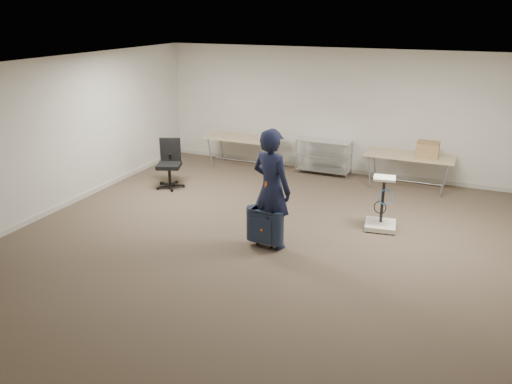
% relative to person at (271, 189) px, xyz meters
% --- Properties ---
extents(ground, '(9.00, 9.00, 0.00)m').
position_rel_person_xyz_m(ground, '(-0.26, -0.26, -0.96)').
color(ground, '#46382A').
rests_on(ground, ground).
extents(room_shell, '(8.00, 9.00, 9.00)m').
position_rel_person_xyz_m(room_shell, '(-0.26, 1.12, -0.91)').
color(room_shell, beige).
rests_on(room_shell, ground).
extents(folding_table_left, '(1.80, 0.75, 0.73)m').
position_rel_person_xyz_m(folding_table_left, '(-2.16, 3.69, -0.28)').
color(folding_table_left, tan).
rests_on(folding_table_left, ground).
extents(folding_table_right, '(1.80, 0.75, 0.73)m').
position_rel_person_xyz_m(folding_table_right, '(1.64, 3.69, -0.28)').
color(folding_table_right, tan).
rests_on(folding_table_right, ground).
extents(wire_shelf, '(1.22, 0.47, 0.80)m').
position_rel_person_xyz_m(wire_shelf, '(-0.26, 3.94, -0.52)').
color(wire_shelf, silver).
rests_on(wire_shelf, ground).
extents(person, '(0.81, 0.66, 1.92)m').
position_rel_person_xyz_m(person, '(0.00, 0.00, 0.00)').
color(person, black).
rests_on(person, ground).
extents(suitcase, '(0.41, 0.25, 1.10)m').
position_rel_person_xyz_m(suitcase, '(-0.06, -0.11, -0.59)').
color(suitcase, black).
rests_on(suitcase, ground).
extents(office_chair, '(0.62, 0.63, 1.02)m').
position_rel_person_xyz_m(office_chair, '(-3.01, 1.77, -0.65)').
color(office_chair, black).
rests_on(office_chair, ground).
extents(equipment_cart, '(0.57, 0.57, 0.94)m').
position_rel_person_xyz_m(equipment_cart, '(1.51, 1.35, -0.71)').
color(equipment_cart, beige).
rests_on(equipment_cart, ground).
extents(cardboard_box, '(0.44, 0.33, 0.33)m').
position_rel_person_xyz_m(cardboard_box, '(1.99, 3.62, -0.07)').
color(cardboard_box, olive).
rests_on(cardboard_box, folding_table_right).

